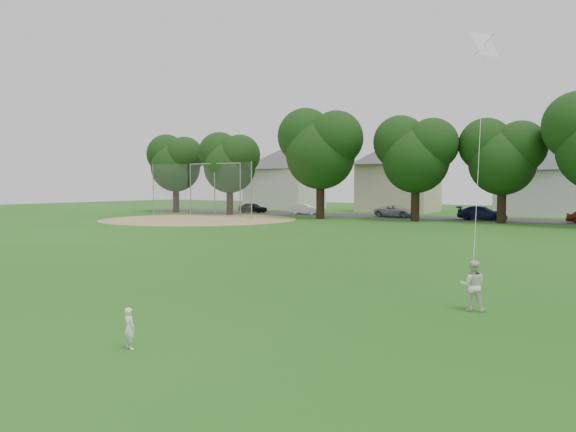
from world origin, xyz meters
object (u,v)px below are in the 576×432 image
Objects in this scene: kite at (479,154)px; baseball_backstop at (211,190)px; toddler at (129,328)px; older_boy at (473,286)px.

kite is 43.64m from baseball_backstop.
baseball_backstop is at bearing -42.14° from toddler.
baseball_backstop is (-33.30, 29.36, 2.04)m from older_boy.
older_boy is at bearing -41.40° from baseball_backstop.
kite reaches higher than baseball_backstop.
baseball_backstop is (-28.55, 36.26, 2.27)m from toddler.
baseball_backstop is at bearing 139.47° from kite.
toddler is 8.39m from older_boy.
kite reaches higher than older_boy.
toddler is 46.21m from baseball_backstop.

